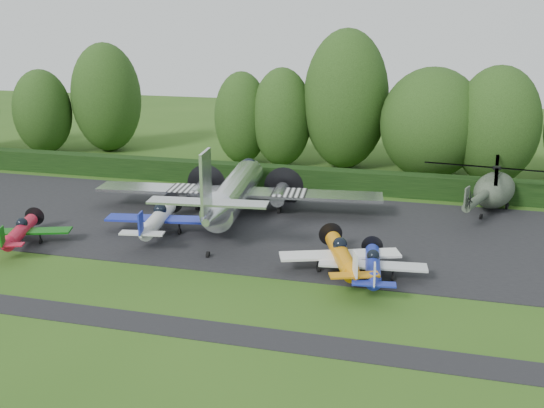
% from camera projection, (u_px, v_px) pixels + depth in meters
% --- Properties ---
extents(ground, '(160.00, 160.00, 0.00)m').
position_uv_depth(ground, '(217.00, 280.00, 36.56)').
color(ground, '#2A5016').
rests_on(ground, ground).
extents(apron, '(70.00, 18.00, 0.01)m').
position_uv_depth(apron, '(261.00, 226.00, 45.81)').
color(apron, black).
rests_on(apron, ground).
extents(taxiway_verge, '(70.00, 2.00, 0.00)m').
position_uv_depth(taxiway_verge, '(178.00, 327.00, 31.01)').
color(taxiway_verge, black).
rests_on(taxiway_verge, ground).
extents(hedgerow, '(90.00, 1.60, 2.00)m').
position_uv_depth(hedgerow, '(292.00, 188.00, 55.98)').
color(hedgerow, black).
rests_on(hedgerow, ground).
extents(transport_plane, '(23.12, 17.73, 7.41)m').
position_uv_depth(transport_plane, '(233.00, 192.00, 47.34)').
color(transport_plane, silver).
rests_on(transport_plane, ground).
extents(light_plane_red, '(6.59, 6.93, 2.53)m').
position_uv_depth(light_plane_red, '(20.00, 231.00, 41.69)').
color(light_plane_red, '#B21028').
rests_on(light_plane_red, ground).
extents(light_plane_white, '(7.91, 8.31, 3.04)m').
position_uv_depth(light_plane_white, '(158.00, 219.00, 43.63)').
color(light_plane_white, silver).
rests_on(light_plane_white, ground).
extents(light_plane_orange, '(7.52, 7.91, 2.89)m').
position_uv_depth(light_plane_orange, '(342.00, 255.00, 37.19)').
color(light_plane_orange, orange).
rests_on(light_plane_orange, ground).
extents(light_plane_blue, '(6.47, 6.80, 2.49)m').
position_uv_depth(light_plane_blue, '(373.00, 265.00, 36.07)').
color(light_plane_blue, '#192797').
rests_on(light_plane_blue, ground).
extents(helicopter, '(11.38, 13.32, 3.66)m').
position_uv_depth(helicopter, '(495.00, 187.00, 49.06)').
color(helicopter, '#364132').
rests_on(helicopter, ground).
extents(tree_0, '(6.48, 6.48, 9.55)m').
position_uv_depth(tree_0, '(42.00, 112.00, 68.88)').
color(tree_0, black).
rests_on(tree_0, ground).
extents(tree_2, '(8.66, 8.66, 14.14)m').
position_uv_depth(tree_2, '(346.00, 100.00, 61.50)').
color(tree_2, black).
rests_on(tree_2, ground).
extents(tree_3, '(6.27, 6.27, 10.26)m').
position_uv_depth(tree_3, '(282.00, 117.00, 62.92)').
color(tree_3, black).
rests_on(tree_3, ground).
extents(tree_7, '(6.20, 6.20, 8.58)m').
position_uv_depth(tree_7, '(429.00, 124.00, 64.24)').
color(tree_7, black).
rests_on(tree_7, ground).
extents(tree_8, '(7.93, 7.93, 11.05)m').
position_uv_depth(tree_8, '(496.00, 126.00, 55.93)').
color(tree_8, black).
rests_on(tree_8, ground).
extents(tree_9, '(7.89, 7.89, 12.42)m').
position_uv_depth(tree_9, '(106.00, 98.00, 69.67)').
color(tree_9, black).
rests_on(tree_9, ground).
extents(tree_10, '(5.81, 5.81, 9.76)m').
position_uv_depth(tree_10, '(242.00, 118.00, 64.10)').
color(tree_10, black).
rests_on(tree_10, ground).
extents(tree_11, '(9.75, 9.75, 10.72)m').
position_uv_depth(tree_11, '(431.00, 124.00, 58.01)').
color(tree_11, black).
rests_on(tree_11, ground).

